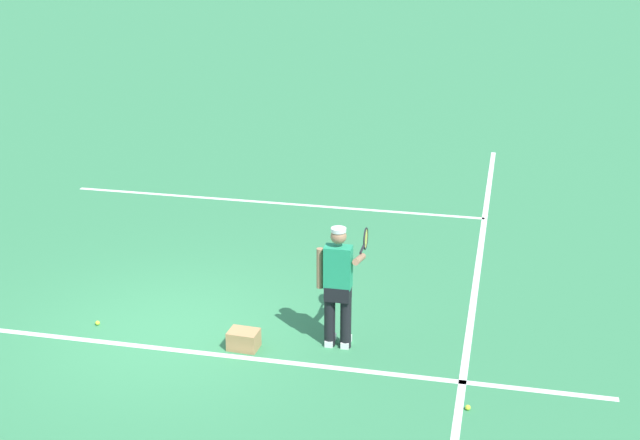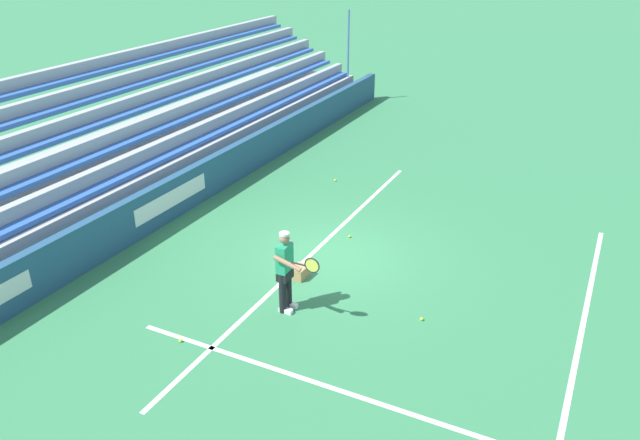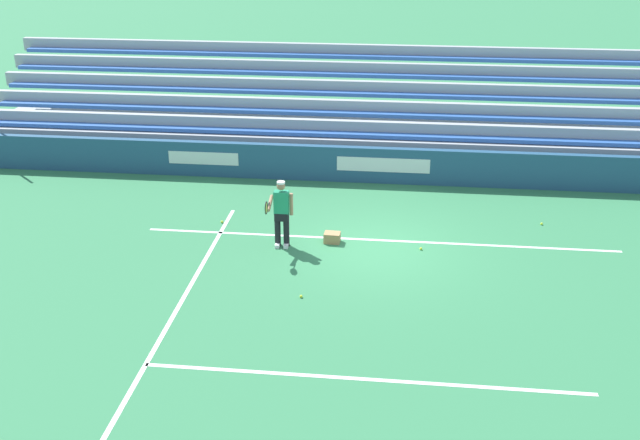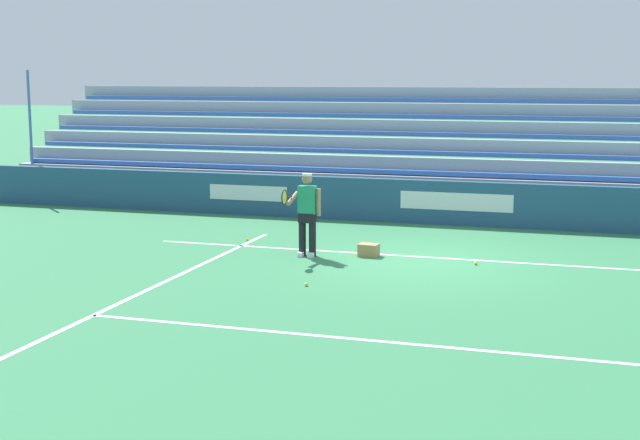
# 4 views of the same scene
# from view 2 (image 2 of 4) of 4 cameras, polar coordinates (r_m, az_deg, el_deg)

# --- Properties ---
(ground_plane) EXTENTS (160.00, 160.00, 0.00)m
(ground_plane) POSITION_cam_2_polar(r_m,az_deg,el_deg) (14.52, 1.18, -3.37)
(ground_plane) COLOR #337A4C
(court_baseline_white) EXTENTS (12.00, 0.10, 0.01)m
(court_baseline_white) POSITION_cam_2_polar(r_m,az_deg,el_deg) (14.72, -0.58, -2.94)
(court_baseline_white) COLOR white
(court_baseline_white) RESTS_ON ground
(court_sideline_white) EXTENTS (0.10, 12.00, 0.01)m
(court_sideline_white) POSITION_cam_2_polar(r_m,az_deg,el_deg) (10.29, 12.09, -18.11)
(court_sideline_white) COLOR white
(court_sideline_white) RESTS_ON ground
(court_service_line_white) EXTENTS (8.22, 0.10, 0.01)m
(court_service_line_white) POSITION_cam_2_polar(r_m,az_deg,el_deg) (13.48, 23.03, -8.12)
(court_service_line_white) COLOR white
(court_service_line_white) RESTS_ON ground
(back_wall_sponsor_board) EXTENTS (27.86, 0.25, 1.10)m
(back_wall_sponsor_board) POSITION_cam_2_polar(r_m,az_deg,el_deg) (16.62, -13.63, 1.86)
(back_wall_sponsor_board) COLOR navy
(back_wall_sponsor_board) RESTS_ON ground
(bleacher_stand) EXTENTS (26.47, 4.00, 3.85)m
(bleacher_stand) POSITION_cam_2_polar(r_m,az_deg,el_deg) (18.26, -20.12, 3.98)
(bleacher_stand) COLOR #9EA3A8
(bleacher_stand) RESTS_ON ground
(tennis_player) EXTENTS (0.58, 0.99, 1.71)m
(tennis_player) POSITION_cam_2_polar(r_m,az_deg,el_deg) (12.19, -3.14, -4.65)
(tennis_player) COLOR black
(tennis_player) RESTS_ON ground
(ball_box_cardboard) EXTENTS (0.42, 0.32, 0.26)m
(ball_box_cardboard) POSITION_cam_2_polar(r_m,az_deg,el_deg) (13.65, -1.85, -4.78)
(ball_box_cardboard) COLOR #A87F51
(ball_box_cardboard) RESTS_ON ground
(tennis_ball_far_right) EXTENTS (0.07, 0.07, 0.07)m
(tennis_ball_far_right) POSITION_cam_2_polar(r_m,az_deg,el_deg) (18.77, 1.40, 3.66)
(tennis_ball_far_right) COLOR #CCE533
(tennis_ball_far_right) RESTS_ON ground
(tennis_ball_toward_net) EXTENTS (0.07, 0.07, 0.07)m
(tennis_ball_toward_net) POSITION_cam_2_polar(r_m,az_deg,el_deg) (12.47, 9.28, -8.92)
(tennis_ball_toward_net) COLOR #CCE533
(tennis_ball_toward_net) RESTS_ON ground
(tennis_ball_stray_back) EXTENTS (0.07, 0.07, 0.07)m
(tennis_ball_stray_back) POSITION_cam_2_polar(r_m,az_deg,el_deg) (15.39, 2.71, -1.50)
(tennis_ball_stray_back) COLOR #CCE533
(tennis_ball_stray_back) RESTS_ON ground
(tennis_ball_near_player) EXTENTS (0.07, 0.07, 0.07)m
(tennis_ball_near_player) POSITION_cam_2_polar(r_m,az_deg,el_deg) (12.02, -12.63, -10.70)
(tennis_ball_near_player) COLOR #CCE533
(tennis_ball_near_player) RESTS_ON ground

